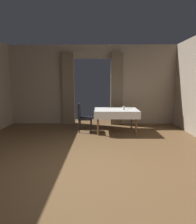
# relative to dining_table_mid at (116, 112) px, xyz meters

# --- Properties ---
(ground) EXTENTS (10.08, 10.08, 0.00)m
(ground) POSITION_rel_dining_table_mid_xyz_m (-0.81, -2.86, -0.67)
(ground) COLOR brown
(wall_back) EXTENTS (6.40, 0.27, 3.00)m
(wall_back) POSITION_rel_dining_table_mid_xyz_m (-0.81, 1.32, 0.86)
(wall_back) COLOR gray
(wall_back) RESTS_ON ground
(dining_table_mid) EXTENTS (1.40, 1.05, 0.75)m
(dining_table_mid) POSITION_rel_dining_table_mid_xyz_m (0.00, 0.00, 0.00)
(dining_table_mid) COLOR brown
(dining_table_mid) RESTS_ON ground
(chair_mid_left) EXTENTS (0.45, 0.44, 0.93)m
(chair_mid_left) POSITION_rel_dining_table_mid_xyz_m (-1.09, 0.09, -0.15)
(chair_mid_left) COLOR black
(chair_mid_left) RESTS_ON ground
(glass_mid_a) EXTENTS (0.08, 0.08, 0.12)m
(glass_mid_a) POSITION_rel_dining_table_mid_xyz_m (0.23, -0.12, 0.14)
(glass_mid_a) COLOR silver
(glass_mid_a) RESTS_ON dining_table_mid
(plate_mid_b) EXTENTS (0.21, 0.21, 0.01)m
(plate_mid_b) POSITION_rel_dining_table_mid_xyz_m (0.47, 0.35, 0.09)
(plate_mid_b) COLOR white
(plate_mid_b) RESTS_ON dining_table_mid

